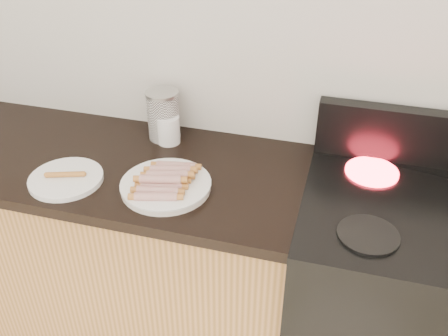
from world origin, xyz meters
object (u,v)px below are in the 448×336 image
(canister, at_px, (163,115))
(side_plate, at_px, (66,179))
(main_plate, at_px, (166,186))
(stove, at_px, (398,310))
(mug, at_px, (168,130))

(canister, bearing_deg, side_plate, -120.03)
(main_plate, xyz_separation_m, canister, (-0.13, 0.32, 0.09))
(stove, height_order, mug, mug)
(stove, bearing_deg, canister, 166.64)
(main_plate, height_order, canister, canister)
(stove, xyz_separation_m, canister, (-0.95, 0.23, 0.54))
(stove, bearing_deg, side_plate, -172.96)
(main_plate, distance_m, canister, 0.36)
(side_plate, xyz_separation_m, canister, (0.21, 0.37, 0.09))
(stove, distance_m, main_plate, 0.95)
(side_plate, bearing_deg, canister, 59.97)
(side_plate, distance_m, mug, 0.42)
(canister, height_order, mug, canister)
(stove, bearing_deg, main_plate, -173.47)
(stove, xyz_separation_m, mug, (-0.92, 0.20, 0.50))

